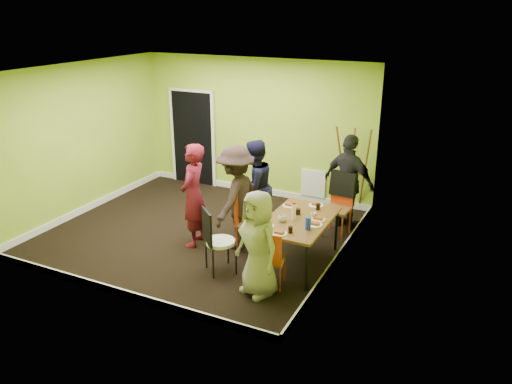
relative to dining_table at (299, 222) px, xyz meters
The scene contains 28 objects.
ground 2.10m from the dining_table, behind, with size 5.00×5.00×0.00m, color black.
room_walls 2.03m from the dining_table, 169.86° to the left, with size 5.04×4.54×2.82m.
dining_table is the anchor object (origin of this frame).
chair_left_far 1.11m from the dining_table, 147.96° to the left, with size 0.46×0.46×0.91m.
chair_left_near 0.94m from the dining_table, behind, with size 0.46×0.46×0.99m.
chair_back_end 1.45m from the dining_table, 80.58° to the left, with size 0.48×0.56×1.08m.
chair_front_end 0.86m from the dining_table, 95.87° to the right, with size 0.41×0.42×0.86m.
chair_bentwood 1.26m from the dining_table, 142.63° to the right, with size 0.55×0.55×1.00m.
easel 2.34m from the dining_table, 86.01° to the left, with size 0.68×0.63×1.69m.
plate_near_left 0.52m from the dining_table, 127.87° to the left, with size 0.22×0.22×0.01m, color white.
plate_near_right 0.57m from the dining_table, 124.94° to the right, with size 0.23×0.23×0.01m, color white.
plate_far_back 0.61m from the dining_table, 84.43° to the left, with size 0.23×0.23×0.01m, color white.
plate_far_front 0.63m from the dining_table, 95.16° to the right, with size 0.23×0.23×0.01m, color white.
plate_wall_back 0.29m from the dining_table, 16.98° to the left, with size 0.22×0.22×0.01m, color white.
plate_wall_front 0.32m from the dining_table, 23.14° to the right, with size 0.23×0.23×0.01m, color white.
thermos 0.19m from the dining_table, 141.74° to the right, with size 0.06×0.06×0.24m, color white.
blue_bottle 0.43m from the dining_table, 50.51° to the right, with size 0.08×0.08×0.19m, color #192CBD.
orange_bottle 0.19m from the dining_table, 134.25° to the left, with size 0.03×0.03×0.08m, color #E14315.
glass_mid 0.19m from the dining_table, 115.14° to the left, with size 0.07×0.07×0.09m, color black.
glass_back 0.49m from the dining_table, 72.95° to the left, with size 0.06×0.06×0.10m, color black.
glass_front 0.53m from the dining_table, 82.23° to the right, with size 0.07×0.07×0.09m, color black.
cup_a 0.29m from the dining_table, 131.78° to the right, with size 0.13×0.13×0.10m, color white.
cup_b 0.24m from the dining_table, 31.20° to the left, with size 0.09×0.09×0.09m, color white.
person_standing 1.79m from the dining_table, behind, with size 0.63×0.41×1.72m, color maroon.
person_left_far 1.37m from the dining_table, 145.46° to the left, with size 0.80×0.62×1.65m, color black.
person_left_near 1.15m from the dining_table, behind, with size 1.10×0.63×1.70m, color black.
person_back_end 1.67m from the dining_table, 79.90° to the left, with size 1.00×0.41×1.70m, color black.
person_front_end 1.04m from the dining_table, 100.53° to the right, with size 0.73×0.47×1.49m, color gray.
Camera 1 is at (4.34, -6.74, 3.72)m, focal length 35.00 mm.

